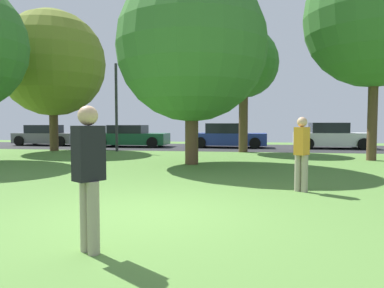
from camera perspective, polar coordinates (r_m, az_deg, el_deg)
The scene contains 13 objects.
ground_plane at distance 6.12m, azimuth -7.46°, elevation -10.82°, with size 44.00×44.00×0.00m, color #547F38.
road_strip at distance 21.80m, azimuth 4.67°, elevation -0.53°, with size 44.00×6.40×0.01m, color #28282B.
oak_tree_center at distance 13.29m, azimuth -0.05°, elevation 15.03°, with size 5.34×5.34×6.86m.
maple_tree_far at distance 16.48m, azimuth 26.79°, elevation 17.35°, with size 5.42×5.42×8.29m.
oak_tree_left at distance 20.72m, azimuth -21.03°, elevation 11.69°, with size 5.46×5.46×7.30m.
birch_tree_lone at distance 18.75m, azimuth 8.11°, elevation 12.35°, with size 3.47×3.47×6.20m.
person_thrower at distance 4.32m, azimuth -15.85°, elevation -4.24°, with size 0.36×0.39×1.69m.
person_catcher at distance 8.20m, azimuth 16.79°, elevation -1.02°, with size 0.36×0.39×1.62m.
parked_car_grey at distance 25.65m, azimuth -21.83°, elevation 1.18°, with size 4.03×1.97×1.32m.
parked_car_green at distance 22.70m, azimuth -9.56°, elevation 1.14°, with size 4.47×2.09×1.33m.
parked_car_blue at distance 21.82m, azimuth 5.57°, elevation 1.18°, with size 4.46×1.98×1.44m.
parked_car_white at distance 22.35m, azimuth 20.95°, elevation 1.07°, with size 4.15×2.05×1.48m.
street_lamp_post at distance 19.16m, azimuth -11.76°, elevation 5.59°, with size 0.14×0.14×4.50m, color #2D2D33.
Camera 1 is at (1.71, -5.68, 1.50)m, focal length 34.05 mm.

